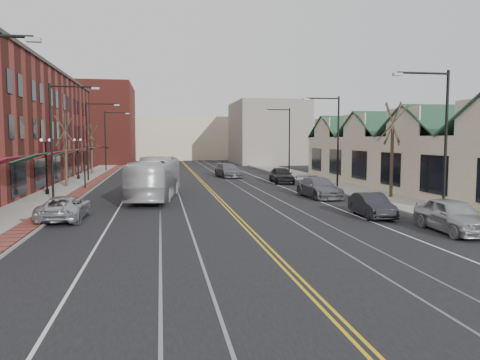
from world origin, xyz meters
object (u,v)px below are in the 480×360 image
object	(u,v)px
parked_car_b	(372,205)
parked_suv	(65,208)
parked_car_c	(319,188)
transit_bus	(156,178)
parked_car_a	(453,216)
parked_car_d	(281,175)

from	to	relation	value
parked_car_b	parked_suv	bearing A→B (deg)	177.05
parked_suv	parked_car_b	bearing A→B (deg)	175.12
parked_car_b	parked_car_c	bearing A→B (deg)	93.36
transit_bus	parked_car_b	xyz separation A→B (m)	(12.04, -10.28, -0.84)
parked_car_a	parked_car_d	world-z (taller)	parked_car_d
parked_car_c	parked_suv	bearing A→B (deg)	-161.97
parked_suv	parked_car_d	distance (m)	25.33
parked_car_a	parked_suv	bearing A→B (deg)	163.39
parked_car_a	parked_car_b	world-z (taller)	parked_car_a
parked_car_b	parked_car_c	world-z (taller)	parked_car_c
parked_suv	parked_car_b	world-z (taller)	parked_suv
transit_bus	parked_car_a	distance (m)	20.42
parked_car_b	parked_car_c	distance (m)	8.82
parked_car_c	parked_car_a	bearing A→B (deg)	-86.92
transit_bus	parked_car_d	distance (m)	16.05
transit_bus	parked_suv	world-z (taller)	transit_bus
parked_car_c	parked_car_d	bearing A→B (deg)	84.52
parked_suv	parked_car_a	xyz separation A→B (m)	(18.60, -6.58, 0.13)
parked_car_a	parked_car_b	size ratio (longest dim) A/B	1.17
transit_bus	parked_car_b	world-z (taller)	transit_bus
parked_car_b	parked_car_a	bearing A→B (deg)	-65.78
parked_car_b	parked_car_d	distance (m)	20.63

